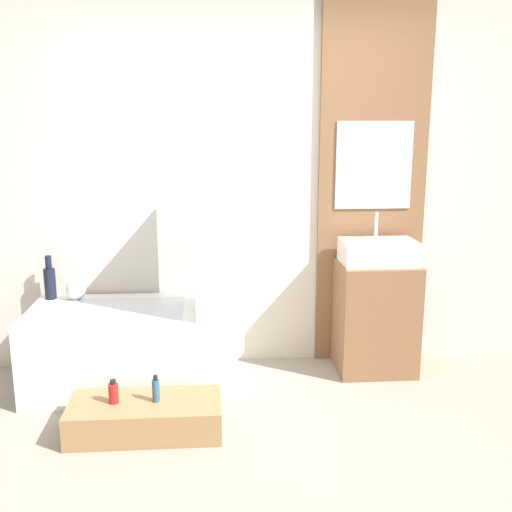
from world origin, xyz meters
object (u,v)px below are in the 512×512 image
Objects in this scene: bathtub at (118,347)px; sink at (379,252)px; bottle_soap_primary at (113,392)px; bottle_soap_secondary at (156,390)px; vase_round_light at (76,290)px; wooden_step_bench at (146,417)px; vase_tall_dark at (50,281)px.

sink is at bearing 4.10° from bathtub.
bottle_soap_secondary reaches higher than bottle_soap_primary.
sink is at bearing -3.19° from vase_round_light.
sink reaches higher than vase_round_light.
sink is at bearing 26.58° from wooden_step_bench.
wooden_step_bench is at bearing 180.00° from bottle_soap_secondary.
vase_round_light reaches higher than bottle_soap_primary.
wooden_step_bench is 2.83× the size of vase_tall_dark.
bathtub is 0.65m from bottle_soap_primary.
bathtub reaches higher than wooden_step_bench.
bottle_soap_secondary reaches higher than wooden_step_bench.
vase_tall_dark reaches higher than bottle_soap_secondary.
vase_tall_dark reaches higher than bathtub.
sink is 2.28m from vase_tall_dark.
sink reaches higher than bottle_soap_secondary.
bottle_soap_primary is at bearing -67.15° from vase_round_light.
bottle_soap_secondary is at bearing -64.38° from bathtub.
bathtub is at bearing 115.62° from bottle_soap_secondary.
vase_tall_dark is (-0.48, 0.27, 0.39)m from bathtub.
sink is (1.54, 0.77, 0.77)m from wooden_step_bench.
vase_tall_dark is at bearing 130.81° from bottle_soap_secondary.
wooden_step_bench is 6.17× the size of bottle_soap_primary.
sink reaches higher than bottle_soap_primary.
sink is (1.78, 0.13, 0.59)m from bathtub.
bottle_soap_secondary is at bearing -0.00° from bottle_soap_primary.
wooden_step_bench is 6.46× the size of vase_round_light.
wooden_step_bench is 1.16m from vase_round_light.
vase_tall_dark reaches higher than bottle_soap_primary.
sink is 1.67× the size of vase_tall_dark.
bathtub is at bearing -175.90° from sink.
bottle_soap_primary is (-0.17, 0.00, 0.16)m from wooden_step_bench.
vase_tall_dark is at bearing 150.54° from bathtub.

